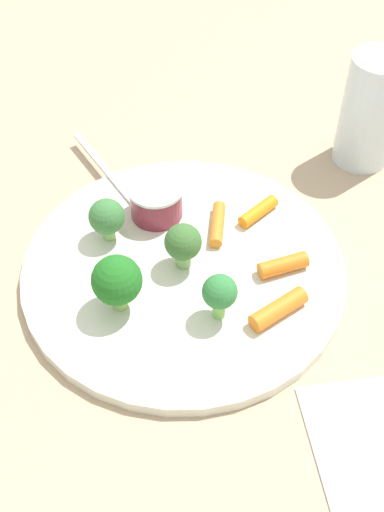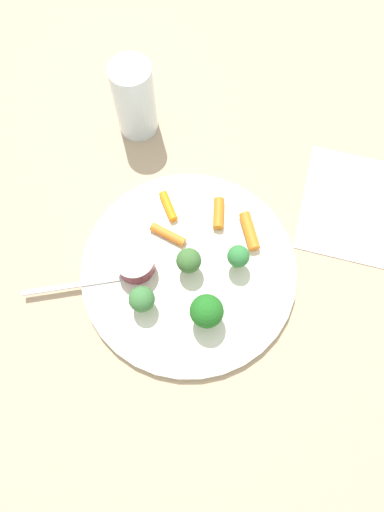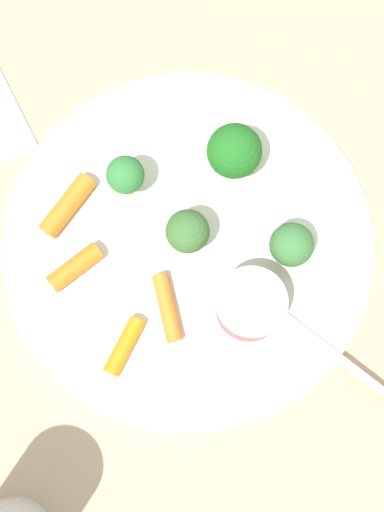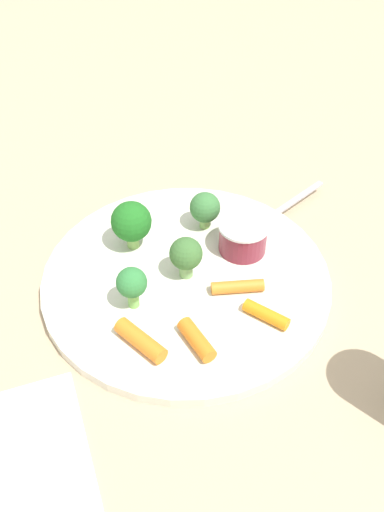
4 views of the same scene
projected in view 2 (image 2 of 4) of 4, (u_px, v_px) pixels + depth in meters
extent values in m
plane|color=tan|center=(189.00, 271.00, 0.63)|extent=(2.40, 2.40, 0.00)
cylinder|color=silver|center=(189.00, 270.00, 0.63)|extent=(0.30, 0.30, 0.01)
cylinder|color=maroon|center=(135.00, 263.00, 0.61)|extent=(0.05, 0.05, 0.03)
cylinder|color=silver|center=(134.00, 259.00, 0.59)|extent=(0.05, 0.05, 0.00)
cylinder|color=#7EAE66|center=(189.00, 265.00, 0.61)|extent=(0.01, 0.01, 0.02)
sphere|color=#3C6A32|center=(189.00, 259.00, 0.59)|extent=(0.03, 0.03, 0.03)
cylinder|color=#88B55C|center=(206.00, 316.00, 0.59)|extent=(0.01, 0.01, 0.02)
sphere|color=#206A20|center=(207.00, 311.00, 0.56)|extent=(0.04, 0.04, 0.04)
cylinder|color=#8ABF65|center=(143.00, 303.00, 0.59)|extent=(0.01, 0.01, 0.01)
sphere|color=#3B743A|center=(142.00, 299.00, 0.58)|extent=(0.03, 0.03, 0.03)
cylinder|color=#7DC45C|center=(237.00, 262.00, 0.61)|extent=(0.01, 0.01, 0.02)
sphere|color=#327C3B|center=(238.00, 256.00, 0.59)|extent=(0.03, 0.03, 0.03)
cylinder|color=orange|center=(168.00, 206.00, 0.65)|extent=(0.04, 0.04, 0.01)
cylinder|color=orange|center=(250.00, 231.00, 0.63)|extent=(0.05, 0.05, 0.02)
cylinder|color=orange|center=(219.00, 213.00, 0.64)|extent=(0.05, 0.03, 0.02)
cylinder|color=orange|center=(168.00, 234.00, 0.63)|extent=(0.01, 0.05, 0.01)
cube|color=#BFB6C1|center=(76.00, 285.00, 0.61)|extent=(0.09, 0.12, 0.00)
cube|color=#BFB6C1|center=(139.00, 272.00, 0.62)|extent=(0.02, 0.02, 0.00)
cube|color=#BFB6C1|center=(139.00, 274.00, 0.62)|extent=(0.02, 0.02, 0.00)
cube|color=#BFB6C1|center=(139.00, 277.00, 0.61)|extent=(0.02, 0.02, 0.00)
cube|color=#BFB6C1|center=(140.00, 279.00, 0.61)|extent=(0.02, 0.02, 0.00)
cylinder|color=silver|center=(134.00, 99.00, 0.66)|extent=(0.06, 0.06, 0.12)
cube|color=white|center=(351.00, 205.00, 0.67)|extent=(0.20, 0.18, 0.00)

